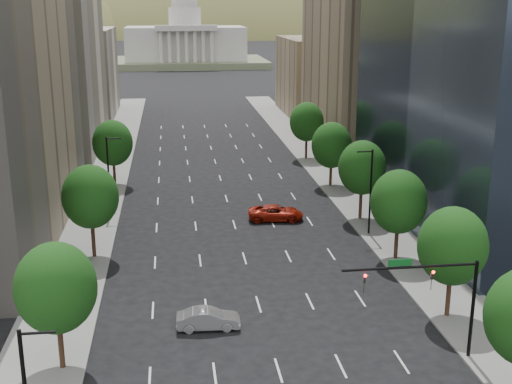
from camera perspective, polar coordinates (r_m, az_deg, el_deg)
name	(u,v)px	position (r m, az deg, el deg)	size (l,w,h in m)	color
sidewalk_left	(88,230)	(72.50, -14.18, -3.15)	(6.00, 200.00, 0.15)	slate
sidewalk_right	(373,218)	(75.18, 9.97, -2.21)	(6.00, 200.00, 0.15)	slate
midrise_cream_left	(50,40)	(112.82, -17.23, 12.34)	(14.00, 30.00, 35.00)	beige
filler_left	(80,73)	(146.01, -14.85, 9.82)	(14.00, 26.00, 18.00)	beige
parking_tan_right	(361,54)	(112.89, 9.01, 11.57)	(14.00, 30.00, 30.00)	#8C7759
filler_right	(317,76)	(145.37, 5.25, 9.85)	(14.00, 26.00, 16.00)	#8C7759
tree_right_1	(453,246)	(51.63, 16.47, -4.46)	(5.20, 5.20, 8.75)	#382316
tree_right_2	(399,202)	(62.24, 12.11, -0.83)	(5.20, 5.20, 8.61)	#382316
tree_right_3	(362,168)	(73.18, 9.07, 2.07)	(5.20, 5.20, 8.89)	#382316
tree_right_4	(332,145)	(86.45, 6.48, 4.00)	(5.20, 5.20, 8.46)	#382316
tree_right_5	(307,122)	(101.72, 4.36, 6.01)	(5.20, 5.20, 8.75)	#382316
tree_left_0	(56,288)	(44.39, -16.75, -7.87)	(5.20, 5.20, 8.75)	#382316
tree_left_1	(90,197)	(62.99, -13.99, -0.40)	(5.20, 5.20, 8.97)	#382316
tree_left_2	(113,143)	(88.21, -12.17, 4.12)	(5.20, 5.20, 8.68)	#382316
streetlight_rn	(370,190)	(68.65, 9.73, 0.21)	(1.70, 0.20, 9.00)	black
streetlight_ln	(109,174)	(75.71, -12.46, 1.54)	(1.70, 0.20, 9.00)	black
traffic_signal	(439,289)	(45.41, 15.36, -8.00)	(9.12, 0.40, 7.38)	black
capitol	(185,43)	(258.33, -6.05, 12.57)	(60.00, 40.00, 35.20)	#596647
foothills	(215,73)	(611.95, -3.51, 10.14)	(720.00, 413.00, 263.00)	olive
car_silver	(208,319)	(49.88, -4.10, -10.78)	(1.63, 4.68, 1.54)	#97969B
car_red_far	(276,213)	(73.42, 1.70, -1.79)	(2.79, 6.05, 1.68)	#9A190B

